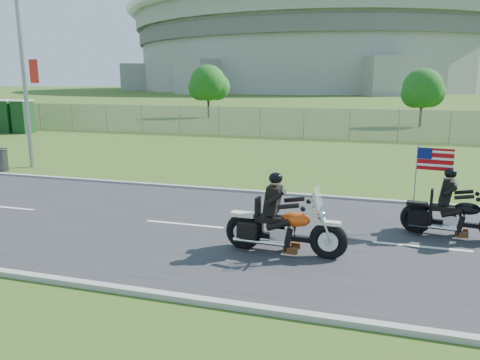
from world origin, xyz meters
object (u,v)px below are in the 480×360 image
(streetlight, at_px, (24,37))
(porta_toilet_b, at_px, (7,117))
(motorcycle_lead, at_px, (283,229))
(motorcycle_follow, at_px, (456,215))
(trash_can, at_px, (1,160))
(porta_toilet_a, at_px, (23,117))

(streetlight, bearing_deg, porta_toilet_b, 136.65)
(motorcycle_lead, bearing_deg, porta_toilet_b, 145.26)
(motorcycle_lead, distance_m, motorcycle_follow, 4.49)
(streetlight, height_order, trash_can, streetlight)
(streetlight, height_order, motorcycle_lead, streetlight)
(streetlight, distance_m, porta_toilet_a, 15.39)
(porta_toilet_a, relative_size, motorcycle_lead, 0.82)
(porta_toilet_b, height_order, motorcycle_lead, porta_toilet_b)
(motorcycle_lead, xyz_separation_m, trash_can, (-13.50, 6.09, -0.12))
(porta_toilet_a, height_order, porta_toilet_b, same)
(streetlight, distance_m, trash_can, 5.39)
(porta_toilet_a, xyz_separation_m, motorcycle_follow, (26.81, -16.00, -0.55))
(streetlight, bearing_deg, trash_can, -111.95)
(streetlight, bearing_deg, motorcycle_follow, -17.26)
(motorcycle_follow, bearing_deg, motorcycle_lead, -141.74)
(motorcycle_lead, distance_m, trash_can, 14.81)
(porta_toilet_b, bearing_deg, motorcycle_follow, -29.55)
(motorcycle_follow, bearing_deg, porta_toilet_b, 158.12)
(streetlight, bearing_deg, motorcycle_lead, -30.12)
(motorcycle_follow, bearing_deg, trash_can, 175.33)
(streetlight, height_order, porta_toilet_b, streetlight)
(streetlight, distance_m, motorcycle_follow, 18.30)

